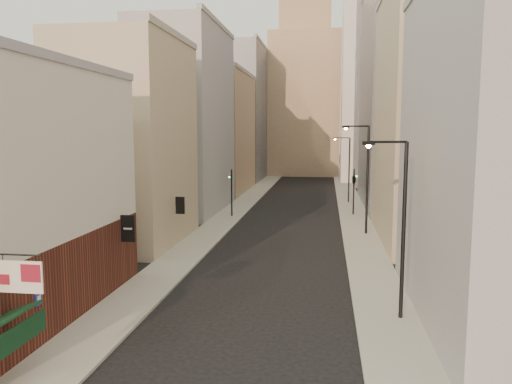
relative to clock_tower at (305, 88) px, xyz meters
The scene contains 17 objects.
sidewalk_left 41.32m from the clock_tower, 98.46° to the right, with size 3.00×140.00×0.15m, color gray.
sidewalk_right 41.64m from the clock_tower, 78.54° to the right, with size 3.00×140.00×0.15m, color gray.
near_building_left 84.40m from the clock_tower, 96.86° to the right, with size 8.30×23.04×12.30m.
left_bldg_beige 67.60m from the clock_tower, 99.46° to the right, with size 8.00×12.00×16.00m, color tan.
left_bldg_grey 51.76m from the clock_tower, 102.41° to the right, with size 8.00×16.00×20.00m, color #949499.
left_bldg_tan 35.05m from the clock_tower, 108.97° to the right, with size 8.00×18.00×17.00m, color #957758.
left_bldg_wingrid 17.23m from the clock_tower, 132.51° to the right, with size 8.00×20.00×24.00m, color gray.
right_bldg_beige 63.81m from the clock_tower, 78.16° to the right, with size 8.00×16.00×20.00m, color tan.
right_bldg_wingrid 44.21m from the clock_tower, 72.80° to the right, with size 8.00×20.00×26.00m, color gray.
highrise 24.93m from the clock_tower, 36.38° to the right, with size 21.00×23.00×51.20m.
clock_tower is the anchor object (origin of this frame).
white_tower 17.83m from the clock_tower, 51.84° to the right, with size 8.00×8.00×41.50m.
streetlamp_near 81.78m from the clock_tower, 84.36° to the right, with size 2.13×0.96×8.53m.
streetlamp_mid 62.38m from the clock_tower, 82.68° to the right, with size 2.35×1.05×9.41m.
streetlamp_far 44.14m from the clock_tower, 80.29° to the right, with size 2.14×0.24×8.14m.
traffic_light_left 55.65m from the clock_tower, 95.47° to the right, with size 0.57×0.47×5.00m.
traffic_light_right 53.07m from the clock_tower, 81.65° to the right, with size 0.82×0.82×5.00m.
Camera 1 is at (3.51, -11.84, 8.99)m, focal length 35.00 mm.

